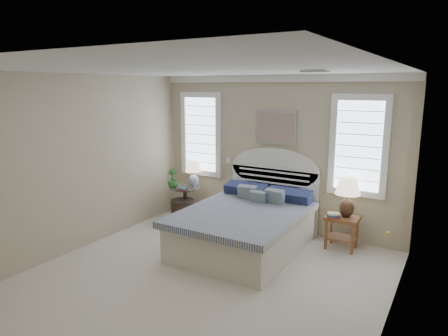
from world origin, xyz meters
TOP-DOWN VIEW (x-y plane):
  - floor at (0.00, 0.00)m, footprint 4.50×5.00m
  - ceiling at (0.00, 0.00)m, footprint 4.50×5.00m
  - wall_back at (0.00, 2.50)m, footprint 4.50×0.02m
  - wall_left at (-2.25, 0.00)m, footprint 0.02×5.00m
  - wall_right at (2.25, 0.00)m, footprint 0.02×5.00m
  - crown_molding at (0.00, 2.46)m, footprint 4.50×0.08m
  - hvac_vent at (1.20, 0.80)m, footprint 0.30×0.20m
  - switch_plate at (-0.95, 2.48)m, footprint 0.08×0.01m
  - window_left at (-1.55, 2.48)m, footprint 0.90×0.06m
  - window_right at (1.40, 2.48)m, footprint 0.90×0.06m
  - painting at (0.00, 2.46)m, footprint 0.74×0.04m
  - closet_door at (2.23, 1.20)m, footprint 0.02×1.80m
  - bed at (0.00, 1.46)m, footprint 1.72×2.28m
  - side_table_left at (-1.65, 2.05)m, footprint 0.56×0.56m
  - nightstand_right at (1.30, 2.15)m, footprint 0.50×0.40m
  - floor_pot at (-1.64, 1.95)m, footprint 0.45×0.45m
  - lamp_left at (-1.55, 2.19)m, footprint 0.32×0.32m
  - lamp_right at (1.35, 2.17)m, footprint 0.49×0.49m
  - potted_plant at (-1.82, 1.89)m, footprint 0.25×0.25m
  - books_left at (-1.57, 1.87)m, footprint 0.16×0.12m
  - books_right at (1.20, 2.00)m, footprint 0.23×0.20m

SIDE VIEW (x-z plane):
  - floor at x=0.00m, z-range -0.01..0.01m
  - floor_pot at x=-1.64m, z-range 0.00..0.41m
  - bed at x=0.00m, z-range -0.35..1.12m
  - nightstand_right at x=1.30m, z-range 0.12..0.65m
  - side_table_left at x=-1.65m, z-range 0.07..0.70m
  - books_right at x=1.20m, z-range 0.53..0.61m
  - books_left at x=-1.57m, z-range 0.63..0.67m
  - potted_plant at x=-1.82m, z-range 0.63..0.99m
  - lamp_right at x=1.35m, z-range 0.60..1.22m
  - lamp_left at x=-1.55m, z-range 0.69..1.19m
  - switch_plate at x=-0.95m, z-range 1.09..1.21m
  - closet_door at x=2.23m, z-range 0.00..2.40m
  - wall_back at x=0.00m, z-range 0.00..2.70m
  - wall_left at x=-2.25m, z-range 0.00..2.70m
  - wall_right at x=2.25m, z-range 0.00..2.70m
  - window_left at x=-1.55m, z-range 0.80..2.40m
  - window_right at x=1.40m, z-range 0.80..2.40m
  - painting at x=0.00m, z-range 1.53..2.11m
  - crown_molding at x=0.00m, z-range 2.58..2.70m
  - hvac_vent at x=1.20m, z-range 2.67..2.69m
  - ceiling at x=0.00m, z-range 2.70..2.71m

